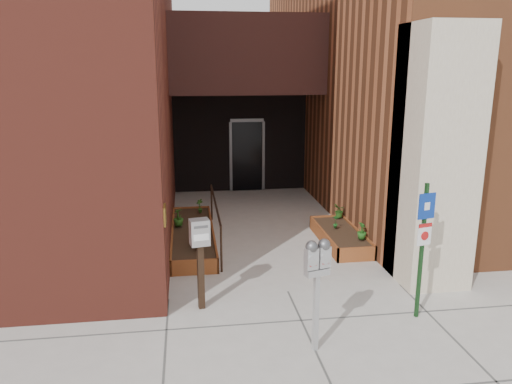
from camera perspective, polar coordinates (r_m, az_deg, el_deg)
name	(u,v)px	position (r m, az deg, el deg)	size (l,w,h in m)	color
ground	(288,292)	(8.64, 3.66, -11.30)	(80.00, 80.00, 0.00)	#9E9991
architecture	(234,19)	(14.65, -2.50, 19.12)	(20.00, 14.60, 10.00)	maroon
planter_left	(193,236)	(10.93, -7.23, -5.05)	(0.90, 3.60, 0.30)	brown
planter_right	(340,237)	(10.94, 9.60, -5.12)	(0.80, 2.20, 0.30)	brown
handrail	(215,209)	(10.71, -4.66, -1.94)	(0.04, 3.34, 0.90)	black
parking_meter	(317,266)	(6.55, 7.02, -8.36)	(0.36, 0.21, 1.57)	#AFAFB1
sign_post	(423,237)	(7.72, 18.59, -4.89)	(0.28, 0.10, 2.09)	#133516
payment_dropbox	(200,245)	(7.72, -6.43, -6.03)	(0.33, 0.27, 1.46)	black
shrub_left_a	(200,238)	(9.71, -6.43, -5.23)	(0.36, 0.36, 0.40)	#23601B
shrub_left_b	(195,235)	(9.94, -7.03, -4.87)	(0.20, 0.20, 0.37)	#17511A
shrub_left_c	(178,217)	(11.09, -8.87, -2.85)	(0.22, 0.22, 0.39)	#295D1A
shrub_left_d	(200,206)	(12.02, -6.43, -1.58)	(0.17, 0.17, 0.33)	#244F16
shrub_right_a	(362,231)	(10.37, 12.01, -4.35)	(0.19, 0.19, 0.34)	#1F5518
shrub_right_b	(336,222)	(10.95, 9.10, -3.35)	(0.15, 0.15, 0.29)	#195A1C
shrub_right_c	(339,211)	(11.74, 9.52, -2.11)	(0.29, 0.29, 0.32)	#235217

